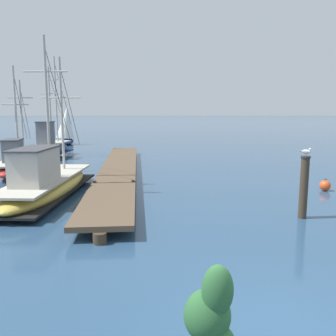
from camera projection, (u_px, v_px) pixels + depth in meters
ground_plane at (283, 335)px, 5.56m from camera, size 400.00×400.00×0.00m
floating_dock at (119, 169)px, 18.85m from camera, size 3.10×19.73×0.53m
fishing_boat_0 at (46, 182)px, 14.04m from camera, size 2.32×8.48×6.25m
fishing_boat_1 at (17, 163)px, 19.54m from camera, size 2.57×7.18×5.75m
fishing_boat_2 at (50, 147)px, 25.83m from camera, size 1.98×7.53×7.28m
mooring_piling at (304, 186)px, 11.39m from camera, size 0.30×0.30×2.00m
perched_seagull at (306, 151)px, 11.21m from camera, size 0.33×0.28×0.26m
coastal_shrub at (212, 322)px, 4.48m from camera, size 0.67×0.58×1.60m
mooring_buoy at (325, 186)px, 15.37m from camera, size 0.46×0.46×0.53m
distant_sailboat at (66, 126)px, 35.17m from camera, size 2.16×3.47×4.24m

